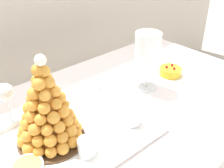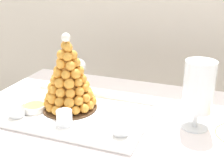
# 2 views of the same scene
# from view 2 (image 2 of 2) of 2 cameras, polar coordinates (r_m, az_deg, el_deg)

# --- Properties ---
(buffet_table) EXTENTS (1.50, 0.90, 0.76)m
(buffet_table) POSITION_cam_2_polar(r_m,az_deg,el_deg) (1.26, 5.60, -10.63)
(buffet_table) COLOR brown
(buffet_table) RESTS_ON ground_plane
(serving_tray) EXTENTS (0.60, 0.40, 0.02)m
(serving_tray) POSITION_cam_2_polar(r_m,az_deg,el_deg) (1.26, -6.78, -5.80)
(serving_tray) COLOR white
(serving_tray) RESTS_ON buffet_table
(croquembouche) EXTENTS (0.24, 0.24, 0.33)m
(croquembouche) POSITION_cam_2_polar(r_m,az_deg,el_deg) (1.27, -8.25, 0.72)
(croquembouche) COLOR #4C331E
(croquembouche) RESTS_ON serving_tray
(dessert_cup_left) EXTENTS (0.06, 0.06, 0.06)m
(dessert_cup_left) POSITION_cam_2_polar(r_m,az_deg,el_deg) (1.29, -17.65, -4.72)
(dessert_cup_left) COLOR silver
(dessert_cup_left) RESTS_ON serving_tray
(dessert_cup_mid_left) EXTENTS (0.06, 0.06, 0.06)m
(dessert_cup_mid_left) POSITION_cam_2_polar(r_m,az_deg,el_deg) (1.18, -9.05, -6.46)
(dessert_cup_mid_left) COLOR silver
(dessert_cup_mid_left) RESTS_ON serving_tray
(dessert_cup_centre) EXTENTS (0.06, 0.06, 0.05)m
(dessert_cup_centre) POSITION_cam_2_polar(r_m,az_deg,el_deg) (1.10, 1.71, -8.29)
(dessert_cup_centre) COLOR silver
(dessert_cup_centre) RESTS_ON serving_tray
(creme_brulee_ramekin) EXTENTS (0.10, 0.10, 0.03)m
(creme_brulee_ramekin) POSITION_cam_2_polar(r_m,az_deg,el_deg) (1.32, -14.56, -4.35)
(creme_brulee_ramekin) COLOR white
(creme_brulee_ramekin) RESTS_ON serving_tray
(macaron_goblet) EXTENTS (0.12, 0.12, 0.27)m
(macaron_goblet) POSITION_cam_2_polar(r_m,az_deg,el_deg) (1.15, 16.18, -0.82)
(macaron_goblet) COLOR white
(macaron_goblet) RESTS_ON buffet_table
(wine_glass) EXTENTS (0.07, 0.07, 0.17)m
(wine_glass) POSITION_cam_2_polar(r_m,az_deg,el_deg) (1.47, -6.36, 3.24)
(wine_glass) COLOR silver
(wine_glass) RESTS_ON buffet_table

